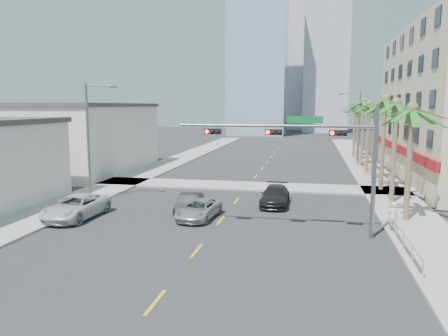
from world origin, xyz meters
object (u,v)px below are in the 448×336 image
(car_lane_right, at_px, (275,196))
(pedestrian, at_px, (392,216))
(car_lane_left, at_px, (189,203))
(car_lane_center, at_px, (199,209))
(traffic_signal_mast, at_px, (315,147))
(car_parked_far, at_px, (76,207))

(car_lane_right, distance_m, pedestrian, 9.33)
(car_lane_left, bearing_deg, car_lane_right, 27.11)
(car_lane_center, relative_size, car_lane_right, 0.92)
(car_lane_right, relative_size, pedestrian, 2.87)
(traffic_signal_mast, height_order, car_lane_center, traffic_signal_mast)
(car_parked_far, bearing_deg, car_lane_left, 27.20)
(car_lane_right, bearing_deg, car_parked_far, -152.85)
(car_lane_left, xyz_separation_m, pedestrian, (12.88, -2.53, 0.35))
(car_parked_far, bearing_deg, car_lane_center, 13.76)
(car_parked_far, distance_m, pedestrian, 19.71)
(traffic_signal_mast, distance_m, car_lane_right, 8.84)
(car_lane_left, distance_m, pedestrian, 13.13)
(traffic_signal_mast, distance_m, car_lane_left, 10.21)
(car_lane_center, bearing_deg, car_lane_left, 130.42)
(car_lane_center, xyz_separation_m, pedestrian, (11.80, -0.96, 0.38))
(car_lane_center, height_order, pedestrian, pedestrian)
(car_lane_left, height_order, car_lane_right, car_lane_right)
(car_parked_far, relative_size, car_lane_left, 1.39)
(car_lane_center, bearing_deg, car_parked_far, -163.67)
(car_lane_left, distance_m, car_lane_right, 6.57)
(car_lane_center, xyz_separation_m, car_lane_right, (4.57, 4.92, 0.09))
(traffic_signal_mast, distance_m, pedestrian, 6.21)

